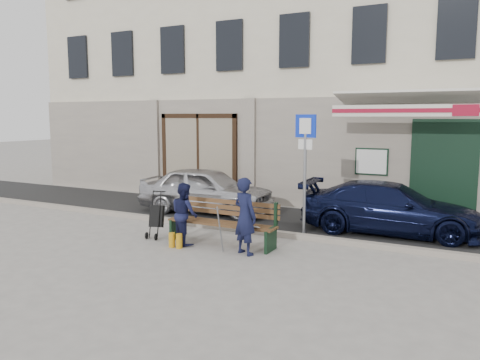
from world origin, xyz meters
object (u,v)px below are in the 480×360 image
Objects in this scene: car_navy at (391,208)px; man at (245,216)px; car_silver at (206,190)px; bench at (220,223)px; parking_sign at (305,155)px; woman at (185,214)px; stroller at (156,217)px.

man is (-2.23, -2.99, 0.17)m from car_navy.
bench is (1.93, -2.66, -0.18)m from car_silver.
woman is (-2.00, -1.77, -1.17)m from parking_sign.
car_navy is 3.97m from bench.
stroller is at bearing -173.09° from bench.
man is at bearing -96.40° from parking_sign.
man is (2.73, -3.07, 0.11)m from car_silver.
parking_sign reaches higher than car_silver.
car_navy is 3.10× the size of woman.
stroller is at bearing 15.97° from man.
car_silver is at bearing -26.57° from man.
parking_sign is 1.13× the size of bench.
bench is (-3.02, -2.57, -0.13)m from car_navy.
car_silver is 4.11m from man.
parking_sign is 2.92m from woman.
parking_sign is at bearing 121.38° from car_navy.
car_silver is 3.67× the size of stroller.
car_navy is 4.69m from woman.
car_silver is 2.90× the size of woman.
car_silver is at bearing -32.85° from woman.
woman reaches higher than car_navy.
parking_sign reaches higher than woman.
stroller is at bearing 23.72° from woman.
car_silver is 0.93× the size of car_navy.
woman reaches higher than stroller.
bench is 1.59× the size of man.
bench is 1.85× the size of woman.
bench is at bearing -118.81° from woman.
stroller is (-2.85, -1.62, -1.36)m from parking_sign.
car_navy is at bearing 44.41° from parking_sign.
stroller is at bearing -177.33° from car_silver.
car_navy is at bearing -96.88° from car_silver.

